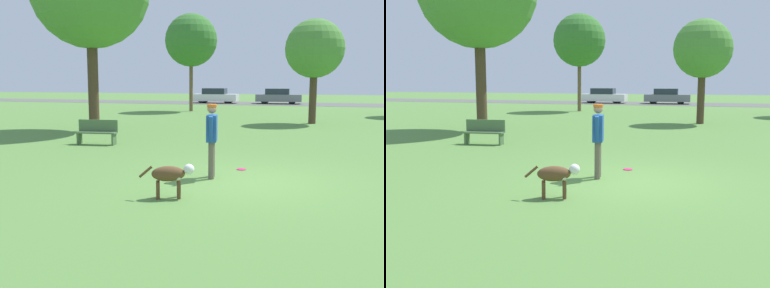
# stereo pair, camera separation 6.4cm
# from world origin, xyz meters

# --- Properties ---
(ground_plane) EXTENTS (120.00, 120.00, 0.00)m
(ground_plane) POSITION_xyz_m (0.00, 0.00, 0.00)
(ground_plane) COLOR #56843D
(far_road_strip) EXTENTS (120.00, 6.00, 0.01)m
(far_road_strip) POSITION_xyz_m (0.00, 32.37, 0.01)
(far_road_strip) COLOR #5B5B59
(far_road_strip) RESTS_ON ground_plane
(person) EXTENTS (0.29, 0.74, 1.67)m
(person) POSITION_xyz_m (-0.75, 0.12, 1.00)
(person) COLOR #665B4C
(person) RESTS_ON ground_plane
(dog) EXTENTS (1.02, 0.51, 0.65)m
(dog) POSITION_xyz_m (-1.05, -1.81, 0.45)
(dog) COLOR brown
(dog) RESTS_ON ground_plane
(frisbee) EXTENTS (0.23, 0.23, 0.02)m
(frisbee) POSITION_xyz_m (-0.26, 1.21, 0.01)
(frisbee) COLOR #E52366
(frisbee) RESTS_ON ground_plane
(tree_far_left) EXTENTS (3.63, 3.63, 6.74)m
(tree_far_left) POSITION_xyz_m (-7.34, 20.94, 4.90)
(tree_far_left) COLOR brown
(tree_far_left) RESTS_ON ground_plane
(tree_mid_center) EXTENTS (2.91, 2.91, 5.19)m
(tree_mid_center) POSITION_xyz_m (1.12, 13.91, 3.70)
(tree_mid_center) COLOR #4C3826
(tree_mid_center) RESTS_ON ground_plane
(parked_car_white) EXTENTS (4.14, 1.73, 1.41)m
(parked_car_white) POSITION_xyz_m (-8.20, 32.12, 0.68)
(parked_car_white) COLOR white
(parked_car_white) RESTS_ON ground_plane
(parked_car_grey) EXTENTS (4.17, 1.96, 1.40)m
(parked_car_grey) POSITION_xyz_m (-2.33, 32.44, 0.69)
(parked_car_grey) COLOR slate
(parked_car_grey) RESTS_ON ground_plane
(park_bench) EXTENTS (1.44, 0.57, 0.84)m
(park_bench) POSITION_xyz_m (-5.79, 4.19, 0.45)
(park_bench) COLOR #4C6B42
(park_bench) RESTS_ON ground_plane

